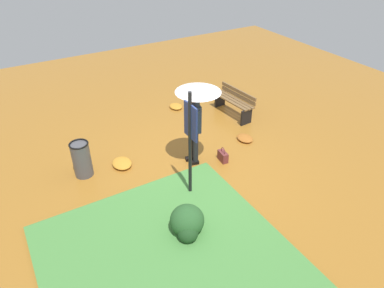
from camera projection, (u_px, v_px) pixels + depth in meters
name	position (u px, v px, depth m)	size (l,w,h in m)	color
ground_plane	(195.00, 168.00, 8.10)	(18.00, 18.00, 0.00)	#9E6623
grass_verge	(181.00, 278.00, 5.63)	(4.80, 4.00, 0.05)	#47843D
person_with_umbrella	(196.00, 103.00, 7.41)	(0.96, 0.96, 2.04)	black
info_sign_post	(190.00, 133.00, 6.61)	(0.44, 0.07, 2.30)	black
handbag	(223.00, 156.00, 8.27)	(0.31, 0.17, 0.37)	brown
park_bench	(234.00, 102.00, 10.05)	(1.40, 0.48, 0.75)	black
trash_bin	(82.00, 159.00, 7.67)	(0.42, 0.42, 0.83)	#4C4C51
shrub_cluster	(187.00, 223.00, 6.31)	(0.69, 0.62, 0.56)	#285628
leaf_pile_near_person	(122.00, 163.00, 8.15)	(0.54, 0.43, 0.12)	#C68428
leaf_pile_by_bench	(176.00, 106.00, 10.58)	(0.45, 0.36, 0.10)	#C68428
leaf_pile_far_path	(245.00, 138.00, 9.08)	(0.46, 0.37, 0.10)	#A86023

